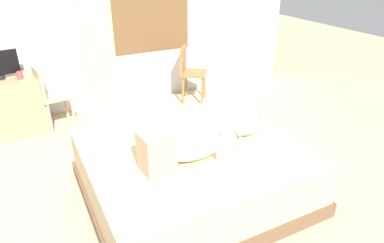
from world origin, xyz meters
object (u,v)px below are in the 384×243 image
(person_lying, at_px, (187,148))
(chair_spare, at_px, (189,70))
(bed, at_px, (192,171))
(cup, at_px, (20,75))
(cat, at_px, (248,129))
(desk, at_px, (10,106))
(chair_by_desk, at_px, (49,93))

(person_lying, distance_m, chair_spare, 2.60)
(bed, xyz_separation_m, cup, (-1.30, 2.13, 0.52))
(person_lying, height_order, chair_spare, person_lying)
(person_lying, bearing_deg, chair_spare, 62.61)
(bed, height_order, person_lying, person_lying)
(bed, relative_size, person_lying, 2.10)
(cat, bearing_deg, desk, 132.52)
(bed, distance_m, desk, 2.69)
(person_lying, height_order, cat, person_lying)
(cup, bearing_deg, chair_by_desk, -7.29)
(bed, bearing_deg, person_lying, -129.74)
(desk, relative_size, cup, 9.65)
(cat, bearing_deg, cup, 131.01)
(cat, bearing_deg, person_lying, -170.58)
(desk, bearing_deg, person_lying, -60.61)
(chair_spare, bearing_deg, bed, -116.21)
(bed, bearing_deg, cat, -5.16)
(chair_by_desk, xyz_separation_m, chair_spare, (2.06, 0.04, 0.00))
(desk, bearing_deg, bed, -56.05)
(person_lying, distance_m, cat, 0.75)
(person_lying, relative_size, cat, 2.68)
(bed, distance_m, chair_by_desk, 2.33)
(cat, bearing_deg, chair_spare, 78.18)
(bed, xyz_separation_m, cat, (0.59, -0.05, 0.34))
(chair_by_desk, bearing_deg, cup, 172.71)
(bed, bearing_deg, cup, 121.50)
(cup, bearing_deg, chair_spare, 0.13)
(cup, distance_m, chair_by_desk, 0.41)
(cat, relative_size, cup, 3.77)
(bed, bearing_deg, desk, 123.95)
(cup, bearing_deg, desk, 152.55)
(person_lying, height_order, chair_by_desk, person_lying)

